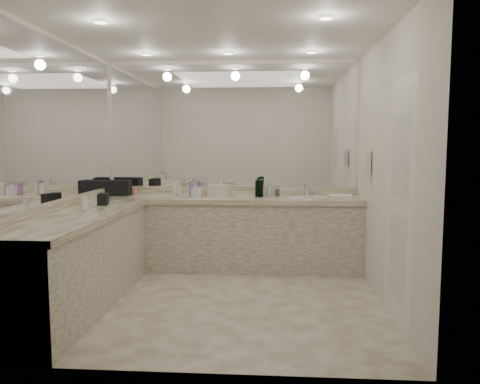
# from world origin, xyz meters

# --- Properties ---
(floor) EXTENTS (3.20, 3.20, 0.00)m
(floor) POSITION_xyz_m (0.00, 0.00, 0.00)
(floor) COLOR beige
(floor) RESTS_ON ground
(ceiling) EXTENTS (3.20, 3.20, 0.00)m
(ceiling) POSITION_xyz_m (0.00, 0.00, 2.60)
(ceiling) COLOR white
(ceiling) RESTS_ON floor
(wall_back) EXTENTS (3.20, 0.02, 2.60)m
(wall_back) POSITION_xyz_m (0.00, 1.50, 1.30)
(wall_back) COLOR silver
(wall_back) RESTS_ON floor
(wall_left) EXTENTS (0.02, 3.00, 2.60)m
(wall_left) POSITION_xyz_m (-1.60, 0.00, 1.30)
(wall_left) COLOR silver
(wall_left) RESTS_ON floor
(wall_right) EXTENTS (0.02, 3.00, 2.60)m
(wall_right) POSITION_xyz_m (1.60, 0.00, 1.30)
(wall_right) COLOR silver
(wall_right) RESTS_ON floor
(vanity_back_base) EXTENTS (3.20, 0.60, 0.84)m
(vanity_back_base) POSITION_xyz_m (0.00, 1.20, 0.42)
(vanity_back_base) COLOR beige
(vanity_back_base) RESTS_ON floor
(vanity_back_top) EXTENTS (3.20, 0.64, 0.06)m
(vanity_back_top) POSITION_xyz_m (0.00, 1.19, 0.87)
(vanity_back_top) COLOR beige
(vanity_back_top) RESTS_ON vanity_back_base
(vanity_left_base) EXTENTS (0.60, 2.40, 0.84)m
(vanity_left_base) POSITION_xyz_m (-1.30, -0.30, 0.42)
(vanity_left_base) COLOR beige
(vanity_left_base) RESTS_ON floor
(vanity_left_top) EXTENTS (0.64, 2.42, 0.06)m
(vanity_left_top) POSITION_xyz_m (-1.29, -0.30, 0.87)
(vanity_left_top) COLOR beige
(vanity_left_top) RESTS_ON vanity_left_base
(backsplash_back) EXTENTS (3.20, 0.04, 0.10)m
(backsplash_back) POSITION_xyz_m (0.00, 1.48, 0.95)
(backsplash_back) COLOR beige
(backsplash_back) RESTS_ON vanity_back_top
(backsplash_left) EXTENTS (0.04, 3.00, 0.10)m
(backsplash_left) POSITION_xyz_m (-1.58, 0.00, 0.95)
(backsplash_left) COLOR beige
(backsplash_left) RESTS_ON vanity_left_top
(mirror_back) EXTENTS (3.12, 0.01, 1.55)m
(mirror_back) POSITION_xyz_m (0.00, 1.49, 1.77)
(mirror_back) COLOR white
(mirror_back) RESTS_ON wall_back
(mirror_left) EXTENTS (0.01, 2.92, 1.55)m
(mirror_left) POSITION_xyz_m (-1.59, 0.00, 1.77)
(mirror_left) COLOR white
(mirror_left) RESTS_ON wall_left
(sink) EXTENTS (0.44, 0.44, 0.03)m
(sink) POSITION_xyz_m (0.95, 1.20, 0.90)
(sink) COLOR white
(sink) RESTS_ON vanity_back_top
(faucet) EXTENTS (0.24, 0.16, 0.14)m
(faucet) POSITION_xyz_m (0.95, 1.41, 0.97)
(faucet) COLOR silver
(faucet) RESTS_ON vanity_back_top
(wall_phone) EXTENTS (0.06, 0.10, 0.24)m
(wall_phone) POSITION_xyz_m (1.56, 0.70, 1.35)
(wall_phone) COLOR white
(wall_phone) RESTS_ON wall_right
(door) EXTENTS (0.02, 0.82, 2.10)m
(door) POSITION_xyz_m (1.59, -0.50, 1.05)
(door) COLOR white
(door) RESTS_ON wall_right
(black_toiletry_bag) EXTENTS (0.34, 0.23, 0.19)m
(black_toiletry_bag) POSITION_xyz_m (-1.44, 1.25, 0.99)
(black_toiletry_bag) COLOR black
(black_toiletry_bag) RESTS_ON vanity_back_top
(black_bag_spill) EXTENTS (0.14, 0.23, 0.12)m
(black_bag_spill) POSITION_xyz_m (-1.30, 0.38, 0.96)
(black_bag_spill) COLOR black
(black_bag_spill) RESTS_ON vanity_left_top
(cream_cosmetic_case) EXTENTS (0.29, 0.21, 0.15)m
(cream_cosmetic_case) POSITION_xyz_m (-0.14, 1.24, 0.97)
(cream_cosmetic_case) COLOR beige
(cream_cosmetic_case) RESTS_ON vanity_back_top
(hand_towel) EXTENTS (0.28, 0.21, 0.04)m
(hand_towel) POSITION_xyz_m (1.34, 1.13, 0.92)
(hand_towel) COLOR white
(hand_towel) RESTS_ON vanity_back_top
(lotion_left) EXTENTS (0.06, 0.06, 0.14)m
(lotion_left) POSITION_xyz_m (-1.30, -0.14, 0.97)
(lotion_left) COLOR white
(lotion_left) RESTS_ON vanity_left_top
(soap_bottle_a) EXTENTS (0.09, 0.09, 0.18)m
(soap_bottle_a) POSITION_xyz_m (-0.66, 1.29, 0.99)
(soap_bottle_a) COLOR beige
(soap_bottle_a) RESTS_ON vanity_back_top
(soap_bottle_b) EXTENTS (0.11, 0.11, 0.18)m
(soap_bottle_b) POSITION_xyz_m (-0.42, 1.14, 0.99)
(soap_bottle_b) COLOR silver
(soap_bottle_b) RESTS_ON vanity_back_top
(soap_bottle_c) EXTENTS (0.16, 0.16, 0.19)m
(soap_bottle_c) POSITION_xyz_m (-0.12, 1.24, 0.99)
(soap_bottle_c) COLOR #F6ED86
(soap_bottle_c) RESTS_ON vanity_back_top
(green_bottle_0) EXTENTS (0.07, 0.07, 0.19)m
(green_bottle_0) POSITION_xyz_m (0.34, 1.23, 1.00)
(green_bottle_0) COLOR #0C4A1E
(green_bottle_0) RESTS_ON vanity_back_top
(green_bottle_1) EXTENTS (0.07, 0.07, 0.21)m
(green_bottle_1) POSITION_xyz_m (0.35, 1.30, 1.00)
(green_bottle_1) COLOR #0C4A1E
(green_bottle_1) RESTS_ON vanity_back_top
(green_bottle_2) EXTENTS (0.07, 0.07, 0.22)m
(green_bottle_2) POSITION_xyz_m (0.37, 1.22, 1.01)
(green_bottle_2) COLOR #0C4A1E
(green_bottle_2) RESTS_ON vanity_back_top
(green_bottle_3) EXTENTS (0.07, 0.07, 0.20)m
(green_bottle_3) POSITION_xyz_m (0.34, 1.24, 1.00)
(green_bottle_3) COLOR #0C4A1E
(green_bottle_3) RESTS_ON vanity_back_top
(green_bottle_4) EXTENTS (0.06, 0.06, 0.21)m
(green_bottle_4) POSITION_xyz_m (0.35, 1.26, 1.00)
(green_bottle_4) COLOR #0C4A1E
(green_bottle_4) RESTS_ON vanity_back_top
(amenity_bottle_0) EXTENTS (0.05, 0.05, 0.08)m
(amenity_bottle_0) POSITION_xyz_m (-1.24, 1.33, 0.94)
(amenity_bottle_0) COLOR #E57F66
(amenity_bottle_0) RESTS_ON vanity_back_top
(amenity_bottle_1) EXTENTS (0.07, 0.07, 0.07)m
(amenity_bottle_1) POSITION_xyz_m (-0.14, 1.29, 0.93)
(amenity_bottle_1) COLOR white
(amenity_bottle_1) RESTS_ON vanity_back_top
(amenity_bottle_2) EXTENTS (0.06, 0.06, 0.07)m
(amenity_bottle_2) POSITION_xyz_m (-0.35, 1.33, 0.94)
(amenity_bottle_2) COLOR #E0B28C
(amenity_bottle_2) RESTS_ON vanity_back_top
(amenity_bottle_3) EXTENTS (0.06, 0.06, 0.15)m
(amenity_bottle_3) POSITION_xyz_m (-0.48, 1.22, 0.97)
(amenity_bottle_3) COLOR #9966B2
(amenity_bottle_3) RESTS_ON vanity_back_top
(amenity_bottle_4) EXTENTS (0.04, 0.04, 0.12)m
(amenity_bottle_4) POSITION_xyz_m (-0.38, 1.12, 0.96)
(amenity_bottle_4) COLOR white
(amenity_bottle_4) RESTS_ON vanity_back_top
(amenity_bottle_5) EXTENTS (0.05, 0.05, 0.12)m
(amenity_bottle_5) POSITION_xyz_m (0.38, 1.28, 0.96)
(amenity_bottle_5) COLOR #9966B2
(amenity_bottle_5) RESTS_ON vanity_back_top
(amenity_bottle_6) EXTENTS (0.06, 0.06, 0.09)m
(amenity_bottle_6) POSITION_xyz_m (0.58, 1.31, 0.95)
(amenity_bottle_6) COLOR #3F3F4C
(amenity_bottle_6) RESTS_ON vanity_back_top
(amenity_bottle_7) EXTENTS (0.06, 0.06, 0.14)m
(amenity_bottle_7) POSITION_xyz_m (-0.71, 1.33, 0.97)
(amenity_bottle_7) COLOR white
(amenity_bottle_7) RESTS_ON vanity_back_top
(amenity_bottle_8) EXTENTS (0.05, 0.05, 0.13)m
(amenity_bottle_8) POSITION_xyz_m (0.48, 1.31, 0.97)
(amenity_bottle_8) COLOR silver
(amenity_bottle_8) RESTS_ON vanity_back_top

